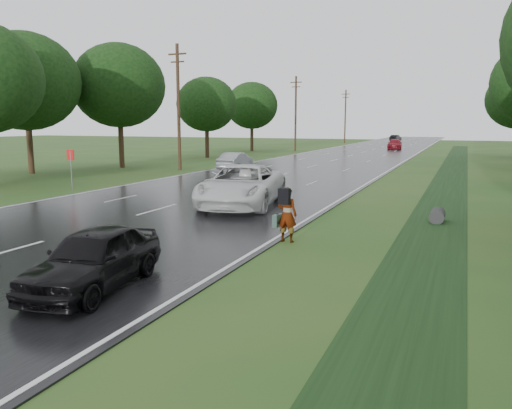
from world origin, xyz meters
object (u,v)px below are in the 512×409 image
at_px(white_pickup, 242,185).
at_px(silver_sedan, 236,161).
at_px(road_sign, 71,161).
at_px(pedestrian, 286,214).
at_px(dark_sedan, 94,258).

xyz_separation_m(white_pickup, silver_sedan, (-7.59, 15.52, -0.21)).
bearing_deg(road_sign, pedestrian, -25.17).
height_order(road_sign, white_pickup, road_sign).
xyz_separation_m(white_pickup, dark_sedan, (1.68, -11.94, -0.22)).
distance_m(road_sign, silver_sedan, 14.51).
xyz_separation_m(road_sign, pedestrian, (15.68, -7.37, -0.72)).
relative_size(white_pickup, silver_sedan, 1.52).
height_order(pedestrian, silver_sedan, pedestrian).
bearing_deg(silver_sedan, dark_sedan, 105.70).
bearing_deg(road_sign, white_pickup, -7.78).
bearing_deg(white_pickup, silver_sedan, 106.31).
relative_size(road_sign, dark_sedan, 0.55).
bearing_deg(road_sign, silver_sedan, 74.33).
height_order(white_pickup, silver_sedan, white_pickup).
height_order(road_sign, dark_sedan, road_sign).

